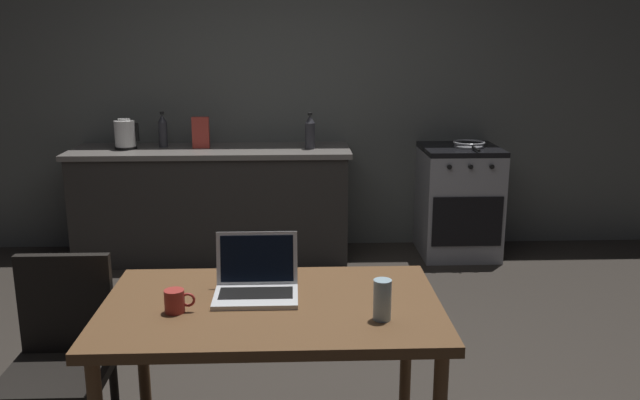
% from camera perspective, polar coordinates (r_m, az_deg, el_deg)
% --- Properties ---
extents(ground_plane, '(12.00, 12.00, 0.00)m').
position_cam_1_polar(ground_plane, '(3.59, -2.24, -14.96)').
color(ground_plane, '#2D2823').
extents(back_wall, '(6.40, 0.10, 2.79)m').
position_cam_1_polar(back_wall, '(5.50, 0.76, 10.38)').
color(back_wall, '#545753').
rests_on(back_wall, ground_plane).
extents(kitchen_counter, '(2.16, 0.64, 0.88)m').
position_cam_1_polar(kitchen_counter, '(5.33, -9.17, -0.26)').
color(kitchen_counter, '#282623').
rests_on(kitchen_counter, ground_plane).
extents(stove_oven, '(0.60, 0.62, 0.88)m').
position_cam_1_polar(stove_oven, '(5.45, 11.78, -0.09)').
color(stove_oven, gray).
rests_on(stove_oven, ground_plane).
extents(dining_table, '(1.27, 0.79, 0.75)m').
position_cam_1_polar(dining_table, '(2.56, -4.15, -10.39)').
color(dining_table, brown).
rests_on(dining_table, ground_plane).
extents(chair, '(0.40, 0.40, 0.88)m').
position_cam_1_polar(chair, '(2.92, -21.32, -12.04)').
color(chair, black).
rests_on(chair, ground_plane).
extents(laptop, '(0.32, 0.26, 0.23)m').
position_cam_1_polar(laptop, '(2.60, -5.49, -7.17)').
color(laptop, silver).
rests_on(laptop, dining_table).
extents(electric_kettle, '(0.19, 0.17, 0.24)m').
position_cam_1_polar(electric_kettle, '(5.35, -16.37, 5.42)').
color(electric_kettle, black).
rests_on(electric_kettle, kitchen_counter).
extents(bottle, '(0.08, 0.08, 0.28)m').
position_cam_1_polar(bottle, '(5.14, -0.87, 5.87)').
color(bottle, '#2D2D33').
rests_on(bottle, kitchen_counter).
extents(frying_pan, '(0.25, 0.42, 0.05)m').
position_cam_1_polar(frying_pan, '(5.35, 12.68, 4.70)').
color(frying_pan, gray).
rests_on(frying_pan, stove_oven).
extents(coffee_mug, '(0.11, 0.07, 0.09)m').
position_cam_1_polar(coffee_mug, '(2.49, -12.31, -8.47)').
color(coffee_mug, '#9E2D28').
rests_on(coffee_mug, dining_table).
extents(drinking_glass, '(0.06, 0.06, 0.15)m').
position_cam_1_polar(drinking_glass, '(2.37, 5.36, -8.52)').
color(drinking_glass, '#99B7C6').
rests_on(drinking_glass, dining_table).
extents(cereal_box, '(0.13, 0.05, 0.24)m').
position_cam_1_polar(cereal_box, '(5.26, -10.19, 5.72)').
color(cereal_box, '#B2382D').
rests_on(cereal_box, kitchen_counter).
extents(bottle_b, '(0.07, 0.07, 0.28)m').
position_cam_1_polar(bottle_b, '(5.36, -13.34, 5.82)').
color(bottle_b, '#2D2D33').
rests_on(bottle_b, kitchen_counter).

